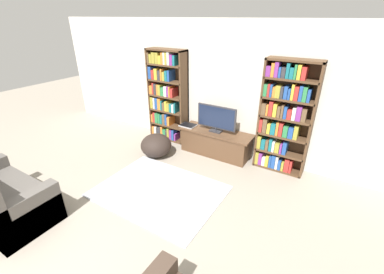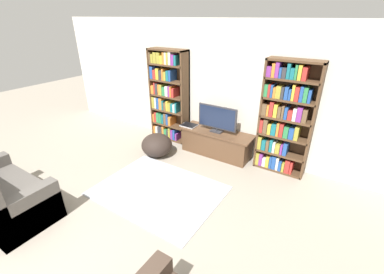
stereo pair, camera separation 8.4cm
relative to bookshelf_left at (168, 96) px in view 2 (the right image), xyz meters
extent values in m
cube|color=silver|center=(1.21, 0.18, 0.29)|extent=(8.80, 0.06, 2.60)
cube|color=#513823|center=(-0.38, -0.02, 0.00)|extent=(0.04, 0.30, 2.02)
cube|color=#513823|center=(0.48, -0.02, 0.00)|extent=(0.04, 0.30, 2.02)
cube|color=#513823|center=(0.05, 0.12, 0.00)|extent=(0.89, 0.04, 2.02)
cube|color=#513823|center=(0.05, -0.02, 1.00)|extent=(0.89, 0.30, 0.04)
cube|color=#513823|center=(0.05, -0.02, -0.99)|extent=(0.86, 0.30, 0.04)
cube|color=orange|center=(-0.34, -0.03, -0.86)|extent=(0.05, 0.24, 0.21)
cube|color=silver|center=(-0.27, -0.03, -0.86)|extent=(0.06, 0.24, 0.22)
cube|color=#333338|center=(-0.21, -0.03, -0.86)|extent=(0.06, 0.24, 0.21)
cube|color=#333338|center=(-0.15, -0.03, -0.85)|extent=(0.05, 0.24, 0.24)
cube|color=orange|center=(-0.08, -0.03, -0.84)|extent=(0.05, 0.24, 0.26)
cube|color=#2D7F47|center=(-0.01, -0.03, -0.87)|extent=(0.07, 0.24, 0.20)
cube|color=#333338|center=(0.05, -0.03, -0.87)|extent=(0.04, 0.24, 0.20)
cube|color=#9E9333|center=(0.10, -0.03, -0.84)|extent=(0.06, 0.24, 0.25)
cube|color=#7F338C|center=(0.17, -0.03, -0.86)|extent=(0.06, 0.24, 0.23)
cube|color=#234C99|center=(0.23, -0.03, -0.85)|extent=(0.06, 0.24, 0.24)
cube|color=#7F338C|center=(0.29, -0.03, -0.89)|extent=(0.04, 0.24, 0.16)
cube|color=#513823|center=(0.05, -0.02, -0.65)|extent=(0.86, 0.30, 0.04)
cube|color=orange|center=(-0.34, -0.03, -0.54)|extent=(0.04, 0.24, 0.18)
cube|color=#B72D28|center=(-0.29, -0.03, -0.52)|extent=(0.05, 0.24, 0.23)
cube|color=#2D7F47|center=(-0.22, -0.03, -0.52)|extent=(0.08, 0.24, 0.23)
cube|color=#2D7F47|center=(-0.14, -0.03, -0.52)|extent=(0.06, 0.24, 0.22)
cube|color=#196B75|center=(-0.08, -0.03, -0.53)|extent=(0.05, 0.24, 0.21)
cube|color=brown|center=(-0.01, -0.03, -0.51)|extent=(0.07, 0.24, 0.25)
cube|color=#234C99|center=(0.06, -0.03, -0.51)|extent=(0.05, 0.24, 0.25)
cube|color=orange|center=(0.12, -0.03, -0.53)|extent=(0.07, 0.24, 0.20)
cube|color=#513823|center=(0.05, -0.02, -0.31)|extent=(0.86, 0.30, 0.04)
cube|color=#9E9333|center=(-0.33, -0.03, -0.17)|extent=(0.07, 0.24, 0.26)
cube|color=silver|center=(-0.26, -0.03, -0.17)|extent=(0.05, 0.24, 0.25)
cube|color=#234C99|center=(-0.19, -0.03, -0.17)|extent=(0.07, 0.24, 0.25)
cube|color=orange|center=(-0.12, -0.03, -0.17)|extent=(0.08, 0.24, 0.26)
cube|color=#196B75|center=(-0.06, -0.03, -0.19)|extent=(0.04, 0.24, 0.21)
cube|color=brown|center=(0.00, -0.03, -0.21)|extent=(0.06, 0.24, 0.18)
cube|color=gold|center=(0.07, -0.03, -0.19)|extent=(0.05, 0.24, 0.22)
cube|color=#9E9333|center=(0.13, -0.03, -0.20)|extent=(0.07, 0.24, 0.19)
cube|color=#196B75|center=(0.20, -0.03, -0.20)|extent=(0.06, 0.24, 0.18)
cube|color=silver|center=(0.26, -0.03, -0.21)|extent=(0.05, 0.24, 0.18)
cube|color=#196B75|center=(0.31, -0.03, -0.19)|extent=(0.04, 0.24, 0.22)
cube|color=#513823|center=(0.05, -0.02, 0.02)|extent=(0.86, 0.30, 0.04)
cube|color=orange|center=(-0.32, -0.03, 0.13)|extent=(0.08, 0.24, 0.18)
cube|color=#B72D28|center=(-0.26, -0.03, 0.17)|extent=(0.04, 0.24, 0.25)
cube|color=#333338|center=(-0.20, -0.03, 0.16)|extent=(0.06, 0.24, 0.24)
cube|color=orange|center=(-0.14, -0.03, 0.15)|extent=(0.04, 0.24, 0.23)
cube|color=#9E9333|center=(-0.09, -0.03, 0.15)|extent=(0.06, 0.24, 0.23)
cube|color=#2D7F47|center=(-0.01, -0.03, 0.13)|extent=(0.08, 0.24, 0.18)
cube|color=silver|center=(0.07, -0.03, 0.15)|extent=(0.07, 0.24, 0.22)
cube|color=#7F338C|center=(0.14, -0.03, 0.15)|extent=(0.04, 0.24, 0.22)
cube|color=orange|center=(0.18, -0.03, 0.15)|extent=(0.04, 0.24, 0.22)
cube|color=#B72D28|center=(0.24, -0.03, 0.14)|extent=(0.06, 0.24, 0.19)
cube|color=#513823|center=(0.05, -0.02, 0.36)|extent=(0.86, 0.30, 0.04)
cube|color=#234C99|center=(-0.32, -0.03, 0.50)|extent=(0.08, 0.24, 0.26)
cube|color=#B72D28|center=(-0.25, -0.03, 0.47)|extent=(0.07, 0.24, 0.19)
cube|color=gold|center=(-0.16, -0.03, 0.49)|extent=(0.08, 0.24, 0.23)
cube|color=#333338|center=(-0.08, -0.03, 0.48)|extent=(0.07, 0.24, 0.20)
cube|color=orange|center=(-0.02, -0.03, 0.49)|extent=(0.04, 0.24, 0.24)
cube|color=#9E9333|center=(0.04, -0.03, 0.47)|extent=(0.06, 0.24, 0.18)
cube|color=#196B75|center=(0.11, -0.03, 0.48)|extent=(0.06, 0.24, 0.21)
cube|color=#234C99|center=(0.17, -0.03, 0.49)|extent=(0.05, 0.24, 0.23)
cube|color=#513823|center=(0.05, -0.02, 0.70)|extent=(0.86, 0.30, 0.04)
cube|color=brown|center=(-0.34, -0.03, 0.82)|extent=(0.04, 0.24, 0.21)
cube|color=#9E9333|center=(-0.28, -0.03, 0.80)|extent=(0.06, 0.24, 0.18)
cube|color=#9E9333|center=(-0.20, -0.03, 0.82)|extent=(0.08, 0.24, 0.22)
cube|color=#9E9333|center=(-0.11, -0.03, 0.83)|extent=(0.08, 0.24, 0.22)
cube|color=gold|center=(-0.03, -0.03, 0.80)|extent=(0.07, 0.24, 0.17)
cube|color=orange|center=(0.03, -0.03, 0.83)|extent=(0.05, 0.24, 0.24)
cube|color=silver|center=(0.08, -0.03, 0.83)|extent=(0.04, 0.24, 0.24)
cube|color=#9E9333|center=(0.13, -0.03, 0.84)|extent=(0.04, 0.24, 0.24)
cube|color=silver|center=(0.19, -0.03, 0.84)|extent=(0.06, 0.24, 0.26)
cube|color=#7F338C|center=(0.26, -0.03, 0.82)|extent=(0.07, 0.24, 0.21)
cube|color=#196B75|center=(0.32, -0.03, 0.81)|extent=(0.05, 0.24, 0.20)
cube|color=#513823|center=(2.16, -0.02, 0.00)|extent=(0.04, 0.30, 2.02)
cube|color=#513823|center=(3.02, -0.02, 0.00)|extent=(0.04, 0.30, 2.02)
cube|color=#513823|center=(2.59, 0.12, 0.00)|extent=(0.89, 0.04, 2.02)
cube|color=#513823|center=(2.59, -0.02, 1.00)|extent=(0.89, 0.30, 0.04)
cube|color=#513823|center=(2.59, -0.02, -0.99)|extent=(0.86, 0.30, 0.04)
cube|color=#9E9333|center=(2.21, -0.03, -0.85)|extent=(0.06, 0.24, 0.24)
cube|color=#7F338C|center=(2.27, -0.03, -0.85)|extent=(0.06, 0.24, 0.24)
cube|color=silver|center=(2.34, -0.03, -0.89)|extent=(0.06, 0.24, 0.17)
cube|color=gold|center=(2.40, -0.03, -0.86)|extent=(0.06, 0.24, 0.22)
cube|color=#234C99|center=(2.46, -0.03, -0.85)|extent=(0.04, 0.24, 0.24)
cube|color=#234C99|center=(2.52, -0.03, -0.84)|extent=(0.07, 0.24, 0.26)
cube|color=silver|center=(2.58, -0.03, -0.85)|extent=(0.04, 0.24, 0.25)
cube|color=#234C99|center=(2.63, -0.03, -0.88)|extent=(0.05, 0.24, 0.18)
cube|color=#9E9333|center=(2.69, -0.03, -0.88)|extent=(0.04, 0.24, 0.17)
cube|color=#B72D28|center=(2.76, -0.03, -0.85)|extent=(0.08, 0.24, 0.24)
cube|color=#B72D28|center=(2.83, -0.03, -0.85)|extent=(0.04, 0.24, 0.23)
cube|color=#513823|center=(2.59, -0.02, -0.65)|extent=(0.86, 0.30, 0.04)
cube|color=#9E9333|center=(2.21, -0.03, -0.51)|extent=(0.07, 0.24, 0.24)
cube|color=#196B75|center=(2.29, -0.03, -0.54)|extent=(0.07, 0.24, 0.19)
cube|color=brown|center=(2.36, -0.03, -0.53)|extent=(0.05, 0.24, 0.20)
cube|color=#196B75|center=(2.42, -0.03, -0.52)|extent=(0.05, 0.24, 0.23)
cube|color=silver|center=(2.48, -0.03, -0.53)|extent=(0.04, 0.24, 0.20)
cube|color=#9E9333|center=(2.54, -0.03, -0.54)|extent=(0.08, 0.24, 0.18)
cube|color=#7F338C|center=(2.61, -0.03, -0.54)|extent=(0.04, 0.24, 0.19)
cube|color=#234C99|center=(2.67, -0.03, -0.52)|extent=(0.07, 0.24, 0.23)
cube|color=#513823|center=(2.59, -0.02, -0.31)|extent=(0.86, 0.30, 0.04)
cube|color=#B72D28|center=(2.20, -0.03, -0.18)|extent=(0.05, 0.24, 0.23)
cube|color=brown|center=(2.27, -0.03, -0.17)|extent=(0.07, 0.24, 0.26)
cube|color=gold|center=(2.35, -0.03, -0.21)|extent=(0.06, 0.24, 0.18)
cube|color=#196B75|center=(2.43, -0.03, -0.20)|extent=(0.08, 0.24, 0.20)
cube|color=orange|center=(2.50, -0.03, -0.18)|extent=(0.04, 0.24, 0.24)
cube|color=#B72D28|center=(2.56, -0.03, -0.18)|extent=(0.06, 0.24, 0.24)
cube|color=#2D7F47|center=(2.64, -0.03, -0.20)|extent=(0.08, 0.24, 0.20)
cube|color=#234C99|center=(2.73, -0.03, -0.20)|extent=(0.08, 0.24, 0.19)
cube|color=#9E9333|center=(2.81, -0.03, -0.18)|extent=(0.07, 0.24, 0.24)
cube|color=#513823|center=(2.59, -0.02, 0.02)|extent=(0.86, 0.30, 0.04)
cube|color=brown|center=(2.22, -0.03, 0.14)|extent=(0.08, 0.24, 0.20)
cube|color=orange|center=(2.28, -0.03, 0.13)|extent=(0.04, 0.24, 0.19)
cube|color=#B72D28|center=(2.34, -0.03, 0.17)|extent=(0.06, 0.24, 0.26)
cube|color=gold|center=(2.41, -0.03, 0.15)|extent=(0.06, 0.24, 0.23)
cube|color=brown|center=(2.48, -0.03, 0.14)|extent=(0.05, 0.24, 0.19)
cube|color=brown|center=(2.53, -0.03, 0.15)|extent=(0.04, 0.24, 0.22)
cube|color=#234C99|center=(2.59, -0.03, 0.14)|extent=(0.05, 0.24, 0.20)
cube|color=#B72D28|center=(2.66, -0.03, 0.12)|extent=(0.07, 0.24, 0.16)
cube|color=silver|center=(2.73, -0.03, 0.14)|extent=(0.06, 0.24, 0.21)
cube|color=#7F338C|center=(2.80, -0.03, 0.16)|extent=(0.08, 0.24, 0.24)
cube|color=brown|center=(2.88, -0.03, 0.15)|extent=(0.07, 0.24, 0.22)
cube|color=#513823|center=(2.59, -0.02, 0.36)|extent=(0.86, 0.30, 0.04)
cube|color=#2D7F47|center=(2.21, -0.03, 0.48)|extent=(0.06, 0.24, 0.20)
cube|color=#B72D28|center=(2.26, -0.03, 0.48)|extent=(0.04, 0.24, 0.21)
cube|color=#234C99|center=(2.30, -0.03, 0.48)|extent=(0.04, 0.24, 0.21)
cube|color=orange|center=(2.35, -0.03, 0.46)|extent=(0.04, 0.24, 0.17)
cube|color=#9E9333|center=(2.41, -0.03, 0.48)|extent=(0.08, 0.24, 0.20)
cube|color=#333338|center=(2.48, -0.03, 0.47)|extent=(0.04, 0.24, 0.20)
cube|color=#234C99|center=(2.54, -0.03, 0.48)|extent=(0.06, 0.24, 0.21)
cube|color=#234C99|center=(2.60, -0.03, 0.46)|extent=(0.04, 0.24, 0.18)
cube|color=gold|center=(2.65, -0.03, 0.51)|extent=(0.04, 0.24, 0.26)
cube|color=#B72D28|center=(2.71, -0.03, 0.49)|extent=(0.06, 0.24, 0.23)
cube|color=#234C99|center=(2.77, -0.03, 0.50)|extent=(0.05, 0.24, 0.25)
cube|color=#2D7F47|center=(2.83, -0.03, 0.50)|extent=(0.06, 0.24, 0.24)
cube|color=#234C99|center=(2.90, -0.03, 0.48)|extent=(0.05, 0.24, 0.21)
cube|color=#513823|center=(2.59, -0.02, 0.70)|extent=(0.86, 0.30, 0.04)
cube|color=#7F338C|center=(2.22, -0.03, 0.80)|extent=(0.08, 0.24, 0.17)
cube|color=orange|center=(2.29, -0.03, 0.82)|extent=(0.05, 0.24, 0.22)
cube|color=#7F338C|center=(2.35, -0.03, 0.84)|extent=(0.06, 0.24, 0.24)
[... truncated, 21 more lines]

